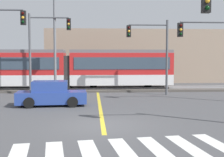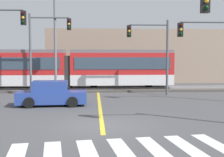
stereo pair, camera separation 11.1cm
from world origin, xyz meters
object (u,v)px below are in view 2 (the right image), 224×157
(light_rail_tram, at_px, (68,67))
(traffic_light_far_right, at_px, (154,46))
(sedan_crossing, at_px, (52,94))
(street_lamp_centre, at_px, (57,28))
(traffic_light_mid_right, at_px, (218,44))
(traffic_light_far_left, at_px, (44,41))

(light_rail_tram, bearing_deg, traffic_light_far_right, -29.64)
(sedan_crossing, relative_size, street_lamp_centre, 0.46)
(light_rail_tram, height_order, street_lamp_centre, street_lamp_centre)
(traffic_light_mid_right, xyz_separation_m, traffic_light_far_left, (-11.96, 4.55, 0.38))
(light_rail_tram, distance_m, street_lamp_centre, 4.60)
(traffic_light_far_right, height_order, traffic_light_mid_right, traffic_light_far_right)
(traffic_light_mid_right, height_order, street_lamp_centre, street_lamp_centre)
(traffic_light_far_right, distance_m, street_lamp_centre, 7.64)
(traffic_light_far_left, bearing_deg, street_lamp_centre, 8.52)
(traffic_light_mid_right, bearing_deg, sedan_crossing, -176.09)
(traffic_light_mid_right, bearing_deg, street_lamp_centre, 156.77)
(traffic_light_mid_right, relative_size, street_lamp_centre, 0.61)
(sedan_crossing, height_order, traffic_light_far_right, traffic_light_far_right)
(sedan_crossing, xyz_separation_m, street_lamp_centre, (-0.25, 5.43, 4.54))
(traffic_light_far_left, bearing_deg, traffic_light_mid_right, -20.83)
(light_rail_tram, xyz_separation_m, traffic_light_far_right, (6.90, -3.93, 1.80))
(traffic_light_far_right, height_order, traffic_light_far_left, traffic_light_far_left)
(traffic_light_far_left, bearing_deg, light_rail_tram, 65.07)
(traffic_light_mid_right, distance_m, street_lamp_centre, 12.00)
(street_lamp_centre, bearing_deg, sedan_crossing, -87.32)
(light_rail_tram, distance_m, sedan_crossing, 8.80)
(traffic_light_mid_right, distance_m, traffic_light_far_left, 12.80)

